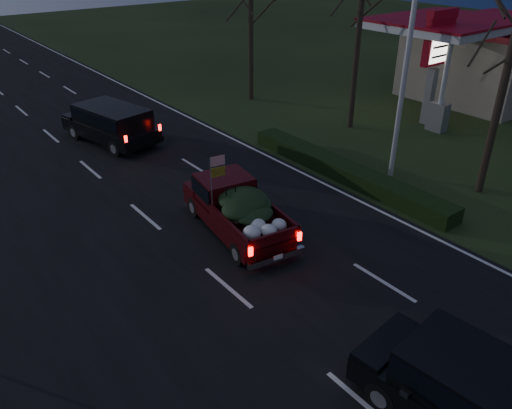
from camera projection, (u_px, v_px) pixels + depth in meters
ground at (228, 288)px, 13.84m from camera, size 120.00×120.00×0.00m
road_asphalt at (228, 288)px, 13.83m from camera, size 14.00×120.00×0.02m
hedge_row at (344, 171)px, 19.99m from camera, size 1.00×10.00×0.60m
light_pole at (410, 35)px, 17.74m from camera, size 0.50×0.90×9.16m
gas_price_pylon at (437, 49)px, 24.14m from camera, size 2.00×0.41×5.57m
gas_station_building at (496, 60)px, 30.00m from camera, size 10.00×7.00×4.00m
gas_canopy at (445, 29)px, 25.64m from camera, size 7.10×6.10×4.88m
bare_tree_far at (251, 5)px, 27.26m from camera, size 3.60×3.60×7.00m
pickup_truck at (236, 206)px, 16.10m from camera, size 2.47×4.93×2.48m
lead_suv at (111, 121)px, 22.98m from camera, size 3.03×5.26×1.42m
rear_suv at (487, 397)px, 9.33m from camera, size 2.50×4.84×1.34m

